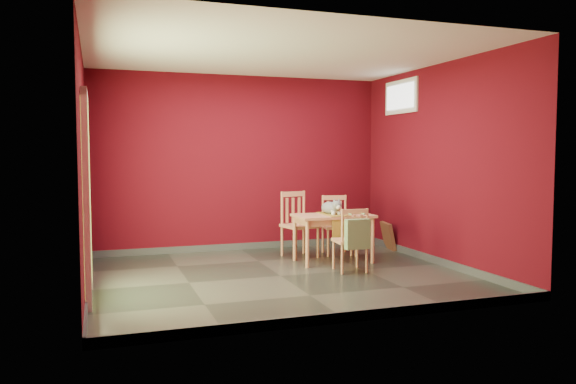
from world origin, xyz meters
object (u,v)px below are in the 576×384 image
object	(u,v)px
dining_table	(333,220)
chair_near	(351,239)
cat	(331,205)
chair_far_right	(336,224)
tote_bag	(357,234)
picture_frame	(388,236)
chair_far_left	(298,223)

from	to	relation	value
dining_table	chair_near	xyz separation A→B (m)	(-0.04, -0.65, -0.16)
dining_table	cat	size ratio (longest dim) A/B	2.23
chair_far_right	cat	size ratio (longest dim) A/B	1.82
dining_table	tote_bag	distance (m)	0.86
dining_table	cat	bearing A→B (deg)	96.29
dining_table	picture_frame	size ratio (longest dim) A/B	2.43
chair_near	cat	world-z (taller)	cat
chair_far_left	chair_near	xyz separation A→B (m)	(0.27, -1.21, -0.07)
chair_near	picture_frame	xyz separation A→B (m)	(1.26, 1.32, -0.21)
chair_far_left	chair_near	bearing A→B (deg)	-77.22
chair_far_left	chair_near	distance (m)	1.24
chair_near	chair_far_left	bearing A→B (deg)	102.78
tote_bag	cat	xyz separation A→B (m)	(0.04, 0.93, 0.27)
picture_frame	tote_bag	bearing A→B (deg)	-129.91
picture_frame	chair_near	bearing A→B (deg)	-133.78
tote_bag	cat	size ratio (longest dim) A/B	0.92
tote_bag	picture_frame	distance (m)	2.01
chair_far_left	cat	size ratio (longest dim) A/B	1.98
dining_table	tote_bag	size ratio (longest dim) A/B	2.43
dining_table	chair_far_left	distance (m)	0.65
dining_table	chair_near	bearing A→B (deg)	-93.27
chair_far_right	cat	world-z (taller)	cat
chair_near	tote_bag	world-z (taller)	chair_near
chair_far_right	cat	bearing A→B (deg)	-121.50
chair_far_left	chair_near	size ratio (longest dim) A/B	1.16
chair_far_right	chair_near	bearing A→B (deg)	-105.26
chair_far_left	tote_bag	distance (m)	1.44
tote_bag	picture_frame	size ratio (longest dim) A/B	1.00
dining_table	chair_far_right	world-z (taller)	chair_far_right
cat	chair_far_right	bearing A→B (deg)	52.27
dining_table	chair_far_left	world-z (taller)	chair_far_left
chair_near	picture_frame	world-z (taller)	chair_near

